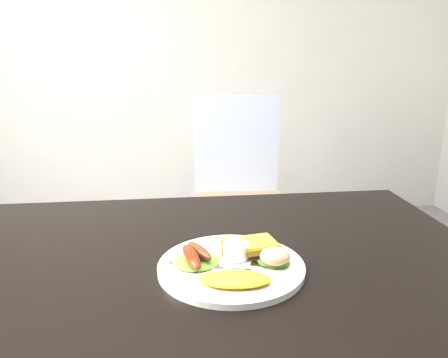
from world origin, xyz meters
TOP-DOWN VIEW (x-y plane):
  - room_back_panel at (0.00, 2.25)m, footprint 4.00×0.04m
  - dining_table at (0.00, 0.00)m, footprint 1.20×0.80m
  - dining_chair at (0.25, 1.13)m, footprint 0.45×0.45m
  - person at (-0.36, 0.45)m, footprint 0.63×0.48m
  - plate at (0.04, -0.06)m, footprint 0.29×0.29m
  - lettuce_left at (-0.03, -0.05)m, footprint 0.12×0.12m
  - lettuce_right at (0.12, -0.07)m, footprint 0.08×0.08m
  - omelette at (0.04, -0.14)m, footprint 0.14×0.08m
  - sausage_a at (-0.04, -0.06)m, footprint 0.05×0.11m
  - sausage_b at (-0.02, -0.04)m, footprint 0.06×0.09m
  - ramekin at (0.05, -0.04)m, footprint 0.06×0.06m
  - toast_a at (0.06, -0.00)m, footprint 0.07×0.07m
  - toast_b at (0.10, -0.02)m, footprint 0.09×0.09m
  - potato_salad at (0.12, -0.09)m, footprint 0.07×0.06m
  - fork at (-0.00, -0.08)m, footprint 0.16×0.07m

SIDE VIEW (x-z plane):
  - dining_chair at x=0.25m, z-range 0.42..0.48m
  - dining_table at x=0.00m, z-range 0.71..0.75m
  - plate at x=0.04m, z-range 0.75..0.76m
  - fork at x=0.00m, z-range 0.76..0.77m
  - lettuce_right at x=0.12m, z-range 0.76..0.77m
  - lettuce_left at x=-0.03m, z-range 0.76..0.77m
  - toast_a at x=0.06m, z-range 0.76..0.77m
  - omelette at x=0.04m, z-range 0.76..0.78m
  - ramekin at x=0.05m, z-range 0.76..0.79m
  - toast_b at x=0.10m, z-range 0.78..0.79m
  - sausage_a at x=-0.04m, z-range 0.77..0.80m
  - sausage_b at x=-0.02m, z-range 0.77..0.79m
  - potato_salad at x=0.12m, z-range 0.77..0.80m
  - person at x=-0.36m, z-range 0.00..1.59m
  - room_back_panel at x=0.00m, z-range 0.00..2.70m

